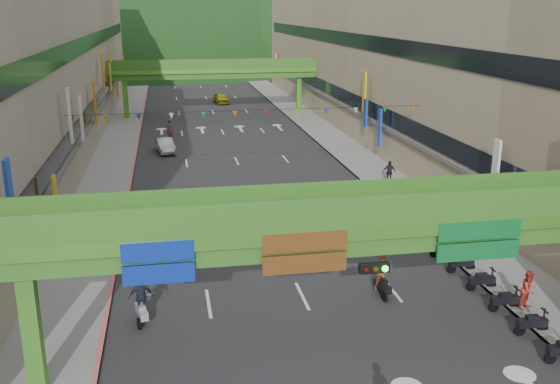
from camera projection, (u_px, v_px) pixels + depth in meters
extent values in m
cube|color=#28282B|center=(226.00, 139.00, 65.86)|extent=(18.00, 140.00, 0.02)
cube|color=gray|center=(119.00, 142.00, 63.96)|extent=(4.00, 140.00, 0.15)
cube|color=gray|center=(327.00, 135.00, 67.73)|extent=(4.00, 140.00, 0.15)
cube|color=#CC5959|center=(138.00, 142.00, 64.28)|extent=(0.20, 140.00, 0.18)
cube|color=gray|center=(310.00, 135.00, 67.40)|extent=(0.20, 140.00, 0.18)
cube|color=#9E937F|center=(26.00, 49.00, 59.92)|extent=(12.00, 95.00, 19.00)
cube|color=black|center=(96.00, 103.00, 62.46)|extent=(0.08, 90.25, 1.40)
cube|color=black|center=(91.00, 41.00, 60.75)|extent=(0.08, 90.25, 1.40)
cube|color=gray|center=(402.00, 45.00, 66.42)|extent=(12.00, 95.00, 19.00)
cube|color=black|center=(345.00, 96.00, 66.89)|extent=(0.08, 90.25, 1.40)
cube|color=black|center=(347.00, 39.00, 65.19)|extent=(0.08, 90.25, 1.40)
cube|color=#4C9E2D|center=(339.00, 225.00, 22.73)|extent=(28.00, 2.20, 0.50)
cube|color=#387223|center=(338.00, 240.00, 22.90)|extent=(28.00, 1.76, 0.70)
cube|color=#4C9E2D|center=(32.00, 334.00, 21.79)|extent=(0.60, 0.60, 4.80)
cube|color=#387223|center=(347.00, 213.00, 21.52)|extent=(28.00, 0.12, 1.10)
cube|color=#387223|center=(332.00, 196.00, 23.48)|extent=(28.00, 0.12, 1.10)
cube|color=navy|center=(158.00, 264.00, 20.76)|extent=(2.40, 0.12, 1.50)
cube|color=#593314|center=(305.00, 254.00, 21.62)|extent=(3.00, 0.12, 1.50)
cube|color=#0C5926|center=(479.00, 242.00, 22.73)|extent=(3.20, 0.12, 1.50)
cube|color=black|center=(374.00, 268.00, 22.09)|extent=(1.10, 0.28, 0.35)
cube|color=#4C9E2D|center=(213.00, 71.00, 78.39)|extent=(28.00, 2.20, 0.50)
cube|color=#387223|center=(213.00, 75.00, 78.56)|extent=(28.00, 1.76, 0.70)
cube|color=#4C9E2D|center=(126.00, 99.00, 77.45)|extent=(0.60, 0.60, 4.80)
cube|color=#4C9E2D|center=(299.00, 95.00, 81.22)|extent=(0.60, 0.60, 4.80)
cube|color=#387223|center=(214.00, 65.00, 77.18)|extent=(28.00, 0.12, 1.10)
cube|color=#387223|center=(213.00, 63.00, 79.14)|extent=(28.00, 0.12, 1.10)
ellipsoid|color=#1C4419|center=(131.00, 60.00, 167.07)|extent=(168.00, 140.00, 112.00)
ellipsoid|color=#1C4419|center=(266.00, 53.00, 192.79)|extent=(208.00, 176.00, 128.00)
cylinder|color=black|center=(251.00, 110.00, 45.24)|extent=(26.00, 0.03, 0.03)
cone|color=red|center=(72.00, 119.00, 43.17)|extent=(0.36, 0.36, 0.40)
cone|color=gold|center=(106.00, 118.00, 43.56)|extent=(0.36, 0.36, 0.40)
cone|color=#193FB2|center=(139.00, 117.00, 43.95)|extent=(0.36, 0.36, 0.40)
cone|color=silver|center=(171.00, 116.00, 44.34)|extent=(0.36, 0.36, 0.40)
cone|color=#198C33|center=(204.00, 115.00, 44.73)|extent=(0.36, 0.36, 0.40)
cone|color=orange|center=(235.00, 114.00, 45.12)|extent=(0.36, 0.36, 0.40)
cone|color=red|center=(266.00, 113.00, 45.50)|extent=(0.36, 0.36, 0.40)
cone|color=gold|center=(296.00, 112.00, 45.89)|extent=(0.36, 0.36, 0.40)
cone|color=#193FB2|center=(326.00, 111.00, 46.28)|extent=(0.36, 0.36, 0.40)
cone|color=silver|center=(356.00, 111.00, 46.67)|extent=(0.36, 0.36, 0.40)
cone|color=#198C33|center=(385.00, 110.00, 47.06)|extent=(0.36, 0.36, 0.40)
cone|color=orange|center=(413.00, 109.00, 47.45)|extent=(0.36, 0.36, 0.40)
cube|color=black|center=(382.00, 286.00, 29.87)|extent=(0.54, 1.34, 0.35)
cube|color=black|center=(383.00, 281.00, 29.80)|extent=(0.38, 0.59, 0.18)
cube|color=black|center=(381.00, 272.00, 30.26)|extent=(0.55, 0.14, 0.06)
cylinder|color=black|center=(380.00, 287.00, 30.49)|extent=(0.17, 0.51, 0.50)
cylinder|color=black|center=(384.00, 297.00, 29.43)|extent=(0.17, 0.51, 0.50)
imported|color=brown|center=(383.00, 273.00, 29.68)|extent=(0.94, 0.78, 1.75)
cube|color=#9898A0|center=(142.00, 312.00, 27.33)|extent=(0.63, 1.35, 0.35)
cube|color=#9898A0|center=(141.00, 307.00, 27.26)|extent=(0.42, 0.60, 0.18)
cube|color=#9898A0|center=(144.00, 296.00, 27.71)|extent=(0.55, 0.18, 0.06)
cylinder|color=black|center=(145.00, 312.00, 27.94)|extent=(0.21, 0.51, 0.50)
cylinder|color=black|center=(139.00, 324.00, 26.89)|extent=(0.21, 0.51, 0.50)
imported|color=#222835|center=(141.00, 297.00, 27.13)|extent=(1.15, 0.68, 1.83)
cube|color=maroon|center=(170.00, 133.00, 66.14)|extent=(0.52, 1.34, 0.35)
cube|color=maroon|center=(170.00, 131.00, 66.07)|extent=(0.37, 0.59, 0.18)
cube|color=maroon|center=(169.00, 128.00, 66.50)|extent=(0.55, 0.13, 0.06)
cylinder|color=black|center=(170.00, 135.00, 66.73)|extent=(0.17, 0.51, 0.50)
cylinder|color=black|center=(171.00, 137.00, 65.73)|extent=(0.17, 0.51, 0.50)
imported|color=#474750|center=(170.00, 127.00, 65.95)|extent=(0.92, 0.66, 1.74)
cylinder|color=black|center=(550.00, 358.00, 24.26)|extent=(0.50, 0.13, 0.50)
cube|color=black|center=(532.00, 323.00, 26.37)|extent=(1.32, 0.42, 0.35)
cube|color=black|center=(533.00, 317.00, 26.30)|extent=(0.57, 0.33, 0.18)
cube|color=black|center=(545.00, 311.00, 26.35)|extent=(0.09, 0.55, 0.06)
cylinder|color=black|center=(543.00, 328.00, 26.58)|extent=(0.50, 0.13, 0.50)
cylinder|color=black|center=(520.00, 331.00, 26.33)|extent=(0.50, 0.13, 0.50)
cube|color=black|center=(505.00, 300.00, 28.45)|extent=(1.32, 0.42, 0.35)
cube|color=black|center=(506.00, 295.00, 28.37)|extent=(0.57, 0.33, 0.18)
cube|color=black|center=(517.00, 289.00, 28.43)|extent=(0.09, 0.55, 0.06)
cylinder|color=black|center=(515.00, 304.00, 28.65)|extent=(0.50, 0.13, 0.50)
cylinder|color=black|center=(494.00, 307.00, 28.41)|extent=(0.50, 0.13, 0.50)
cube|color=black|center=(482.00, 280.00, 30.52)|extent=(1.32, 0.42, 0.35)
cube|color=black|center=(482.00, 275.00, 30.45)|extent=(0.57, 0.33, 0.18)
cube|color=black|center=(493.00, 269.00, 30.50)|extent=(0.09, 0.55, 0.06)
cylinder|color=black|center=(491.00, 284.00, 30.73)|extent=(0.50, 0.13, 0.50)
cylinder|color=black|center=(471.00, 287.00, 30.48)|extent=(0.50, 0.13, 0.50)
cube|color=black|center=(461.00, 263.00, 32.60)|extent=(1.32, 0.42, 0.35)
cube|color=black|center=(462.00, 258.00, 32.53)|extent=(0.57, 0.33, 0.18)
cube|color=black|center=(472.00, 253.00, 32.58)|extent=(0.09, 0.55, 0.06)
cylinder|color=black|center=(470.00, 267.00, 32.80)|extent=(0.50, 0.13, 0.50)
cylinder|color=black|center=(451.00, 269.00, 32.56)|extent=(0.50, 0.13, 0.50)
cube|color=black|center=(443.00, 247.00, 34.67)|extent=(1.32, 0.42, 0.35)
cube|color=black|center=(444.00, 243.00, 34.60)|extent=(0.57, 0.33, 0.18)
cube|color=black|center=(453.00, 238.00, 34.65)|extent=(0.09, 0.55, 0.06)
cylinder|color=black|center=(452.00, 251.00, 34.88)|extent=(0.50, 0.13, 0.50)
cylinder|color=black|center=(434.00, 253.00, 34.64)|extent=(0.50, 0.13, 0.50)
imported|color=#B2B0B9|center=(165.00, 146.00, 59.60)|extent=(2.10, 4.34, 1.37)
imported|color=gold|center=(221.00, 98.00, 90.21)|extent=(2.29, 4.61, 1.51)
imported|color=red|center=(528.00, 293.00, 28.32)|extent=(1.10, 1.00, 1.83)
imported|color=black|center=(389.00, 174.00, 48.57)|extent=(1.10, 0.55, 1.81)
imported|color=#334959|center=(406.00, 198.00, 42.55)|extent=(0.92, 0.73, 1.71)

